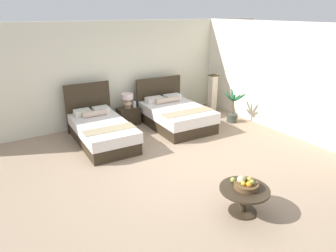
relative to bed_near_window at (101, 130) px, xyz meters
name	(u,v)px	position (x,y,z in m)	size (l,w,h in m)	color
ground_plane	(184,164)	(1.05, -1.97, -0.32)	(10.06, 10.09, 0.02)	#9D846B
wall_back	(118,73)	(1.05, 1.28, 1.07)	(10.06, 0.12, 2.76)	beige
wall_side_right	(280,78)	(4.28, -1.57, 1.07)	(0.12, 5.69, 2.76)	silver
bed_near_window	(101,130)	(0.00, 0.00, 0.00)	(1.23, 2.18, 1.27)	#322719
bed_near_corner	(175,115)	(2.11, -0.01, 0.01)	(1.48, 2.10, 1.19)	#322719
nightstand	(128,116)	(1.08, 0.79, -0.07)	(0.59, 0.41, 0.48)	#322719
table_lamp	(127,99)	(1.08, 0.81, 0.41)	(0.32, 0.32, 0.40)	tan
vase	(134,104)	(1.26, 0.75, 0.26)	(0.10, 0.10, 0.18)	#B8BDC3
coffee_table	(244,195)	(0.89, -3.81, 0.01)	(0.77, 0.77, 0.43)	#322719
fruit_bowl	(246,184)	(0.91, -3.80, 0.19)	(0.39, 0.39, 0.19)	brown
loose_apple	(233,180)	(0.86, -3.57, 0.16)	(0.08, 0.08, 0.08)	#8EB548
floor_lamp_corner	(213,94)	(3.81, 0.47, 0.27)	(0.24, 0.24, 1.16)	#382A12
potted_palm	(232,112)	(3.68, -0.59, -0.03)	(0.53, 0.59, 0.94)	#3C4137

